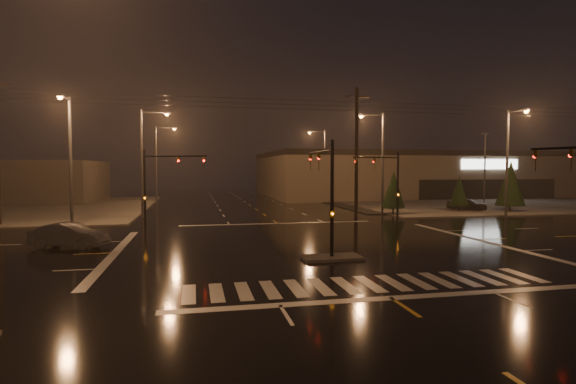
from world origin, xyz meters
TOP-DOWN VIEW (x-y plane):
  - ground at (0.00, 0.00)m, footprint 140.00×140.00m
  - sidewalk_ne at (30.00, 30.00)m, footprint 36.00×36.00m
  - median_island at (0.00, -4.00)m, footprint 3.00×1.60m
  - crosswalk at (0.00, -9.00)m, footprint 15.00×2.60m
  - stop_bar_near at (0.00, -11.00)m, footprint 16.00×0.50m
  - stop_bar_far at (0.00, 11.00)m, footprint 16.00×0.50m
  - parking_lot at (35.00, 28.00)m, footprint 50.00×24.00m
  - retail_building at (35.00, 45.99)m, footprint 60.20×28.30m
  - signal_mast_median at (0.00, -3.07)m, footprint 0.25×4.59m
  - signal_mast_ne at (9.50, 10.14)m, footprint 4.84×1.86m
  - signal_mast_nw at (-9.50, 10.14)m, footprint 4.84×1.86m
  - streetlight_1 at (-11.18, 18.00)m, footprint 2.77×0.32m
  - streetlight_2 at (-11.18, 34.00)m, footprint 2.77×0.32m
  - streetlight_3 at (11.18, 16.00)m, footprint 2.77×0.32m
  - streetlight_4 at (11.18, 36.00)m, footprint 2.77×0.32m
  - streetlight_5 at (-16.00, 11.18)m, footprint 0.32×2.77m
  - streetlight_6 at (22.00, 11.18)m, footprint 0.32×2.77m
  - utility_pole_1 at (8.00, 14.00)m, footprint 2.20×0.32m
  - conifer_0 at (12.48, 15.60)m, footprint 2.31×2.31m
  - conifer_1 at (20.44, 16.75)m, footprint 1.97×1.97m
  - conifer_2 at (25.71, 15.66)m, footprint 2.97×2.97m
  - car_parked at (22.24, 18.08)m, footprint 3.77×4.25m
  - car_crossing at (-13.86, 2.28)m, footprint 4.58×2.78m

SIDE VIEW (x-z plane):
  - ground at x=0.00m, z-range 0.00..0.00m
  - crosswalk at x=0.00m, z-range 0.00..0.01m
  - stop_bar_near at x=0.00m, z-range 0.00..0.01m
  - stop_bar_far at x=0.00m, z-range 0.00..0.01m
  - parking_lot at x=35.00m, z-range 0.00..0.08m
  - sidewalk_ne at x=30.00m, z-range 0.00..0.12m
  - median_island at x=0.00m, z-range 0.00..0.15m
  - car_parked at x=22.24m, z-range 0.00..1.39m
  - car_crossing at x=-13.86m, z-range 0.00..1.42m
  - conifer_1 at x=20.44m, z-range 0.35..4.13m
  - conifer_0 at x=12.48m, z-range 0.35..4.66m
  - conifer_2 at x=25.71m, z-range 0.35..5.69m
  - signal_mast_median at x=0.00m, z-range 0.75..6.75m
  - signal_mast_ne at x=9.50m, z-range 0.79..6.79m
  - signal_mast_nw at x=-9.50m, z-range 0.79..6.79m
  - retail_building at x=35.00m, z-range 0.24..7.44m
  - streetlight_1 at x=-11.18m, z-range 0.80..10.80m
  - streetlight_2 at x=-11.18m, z-range 0.80..10.80m
  - streetlight_3 at x=11.18m, z-range 0.80..10.80m
  - streetlight_4 at x=11.18m, z-range 0.80..10.80m
  - streetlight_5 at x=-16.00m, z-range 0.80..10.80m
  - streetlight_6 at x=22.00m, z-range 0.80..10.80m
  - utility_pole_1 at x=8.00m, z-range 0.13..12.13m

